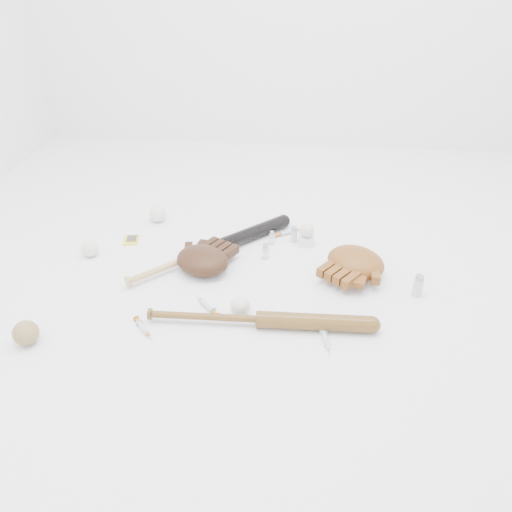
# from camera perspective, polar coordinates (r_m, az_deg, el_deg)

# --- Properties ---
(bat_dark) EXTENTS (0.62, 0.61, 0.06)m
(bat_dark) POSITION_cam_1_polar(r_m,az_deg,el_deg) (2.05, -4.94, 0.86)
(bat_dark) COLOR black
(bat_dark) RESTS_ON ground
(bat_wood) EXTENTS (0.79, 0.08, 0.06)m
(bat_wood) POSITION_cam_1_polar(r_m,az_deg,el_deg) (1.67, 0.32, -7.24)
(bat_wood) COLOR brown
(bat_wood) RESTS_ON ground
(glove_dark) EXTENTS (0.35, 0.35, 0.09)m
(glove_dark) POSITION_cam_1_polar(r_m,az_deg,el_deg) (1.95, -6.13, -0.46)
(glove_dark) COLOR black
(glove_dark) RESTS_ON ground
(glove_tan) EXTENTS (0.38, 0.38, 0.10)m
(glove_tan) POSITION_cam_1_polar(r_m,az_deg,el_deg) (1.96, 11.32, -0.65)
(glove_tan) COLOR brown
(glove_tan) RESTS_ON ground
(trading_card) EXTENTS (0.08, 0.10, 0.00)m
(trading_card) POSITION_cam_1_polar(r_m,az_deg,el_deg) (2.22, -14.08, 1.78)
(trading_card) COLOR gold
(trading_card) RESTS_ON ground
(pedestal) EXTENTS (0.07, 0.07, 0.04)m
(pedestal) POSITION_cam_1_polar(r_m,az_deg,el_deg) (2.14, 5.81, 1.82)
(pedestal) COLOR white
(pedestal) RESTS_ON ground
(baseball_on_pedestal) EXTENTS (0.06, 0.06, 0.06)m
(baseball_on_pedestal) POSITION_cam_1_polar(r_m,az_deg,el_deg) (2.11, 5.88, 2.93)
(baseball_on_pedestal) COLOR silver
(baseball_on_pedestal) RESTS_ON pedestal
(baseball_left) EXTENTS (0.07, 0.07, 0.07)m
(baseball_left) POSITION_cam_1_polar(r_m,az_deg,el_deg) (2.14, -18.45, 0.84)
(baseball_left) COLOR silver
(baseball_left) RESTS_ON ground
(baseball_upper) EXTENTS (0.08, 0.08, 0.08)m
(baseball_upper) POSITION_cam_1_polar(r_m,az_deg,el_deg) (2.34, -11.17, 4.76)
(baseball_upper) COLOR silver
(baseball_upper) RESTS_ON ground
(baseball_mid) EXTENTS (0.07, 0.07, 0.07)m
(baseball_mid) POSITION_cam_1_polar(r_m,az_deg,el_deg) (1.72, -1.81, -5.68)
(baseball_mid) COLOR silver
(baseball_mid) RESTS_ON ground
(baseball_aged) EXTENTS (0.08, 0.08, 0.08)m
(baseball_aged) POSITION_cam_1_polar(r_m,az_deg,el_deg) (1.76, -24.82, -7.99)
(baseball_aged) COLOR olive
(baseball_aged) RESTS_ON ground
(syringe_0) EXTENTS (0.11, 0.13, 0.02)m
(syringe_0) POSITION_cam_1_polar(r_m,az_deg,el_deg) (1.71, -12.77, -8.04)
(syringe_0) COLOR #ADBCC6
(syringe_0) RESTS_ON ground
(syringe_1) EXTENTS (0.13, 0.14, 0.02)m
(syringe_1) POSITION_cam_1_polar(r_m,az_deg,el_deg) (1.77, -5.59, -5.70)
(syringe_1) COLOR #ADBCC6
(syringe_1) RESTS_ON ground
(syringe_2) EXTENTS (0.16, 0.12, 0.02)m
(syringe_2) POSITION_cam_1_polar(r_m,az_deg,el_deg) (2.21, 3.71, 2.75)
(syringe_2) COLOR #ADBCC6
(syringe_2) RESTS_ON ground
(syringe_3) EXTENTS (0.05, 0.16, 0.02)m
(syringe_3) POSITION_cam_1_polar(r_m,az_deg,el_deg) (1.64, 7.95, -9.36)
(syringe_3) COLOR #ADBCC6
(syringe_3) RESTS_ON ground
(vial_0) EXTENTS (0.02, 0.02, 0.06)m
(vial_0) POSITION_cam_1_polar(r_m,az_deg,el_deg) (2.12, 1.83, 2.09)
(vial_0) COLOR #B5BEC6
(vial_0) RESTS_ON ground
(vial_1) EXTENTS (0.03, 0.03, 0.07)m
(vial_1) POSITION_cam_1_polar(r_m,az_deg,el_deg) (2.14, 4.35, 2.46)
(vial_1) COLOR #B5BEC6
(vial_1) RESTS_ON ground
(vial_2) EXTENTS (0.03, 0.03, 0.07)m
(vial_2) POSITION_cam_1_polar(r_m,az_deg,el_deg) (2.02, 1.09, 0.56)
(vial_2) COLOR #B5BEC6
(vial_2) RESTS_ON ground
(vial_3) EXTENTS (0.04, 0.04, 0.08)m
(vial_3) POSITION_cam_1_polar(r_m,az_deg,el_deg) (1.90, 18.05, -3.22)
(vial_3) COLOR #B5BEC6
(vial_3) RESTS_ON ground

